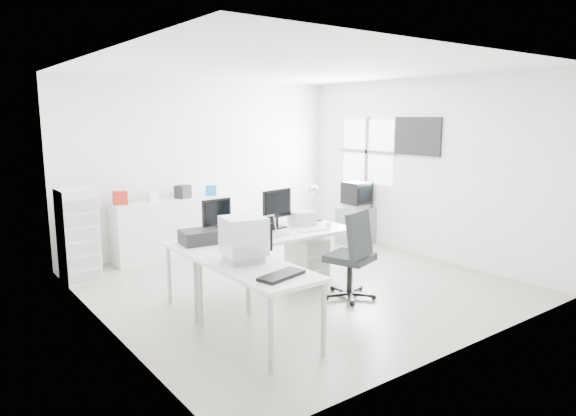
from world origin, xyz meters
TOP-DOWN VIEW (x-y plane):
  - floor at (0.00, 0.00)m, footprint 5.00×5.00m
  - ceiling at (0.00, 0.00)m, footprint 5.00×5.00m
  - back_wall at (0.00, 2.50)m, footprint 5.00×0.02m
  - left_wall at (-2.50, 0.00)m, footprint 0.02×5.00m
  - right_wall at (2.50, 0.00)m, footprint 0.02×5.00m
  - window at (2.48, 1.20)m, footprint 0.02×1.20m
  - wall_picture at (2.47, 0.10)m, footprint 0.04×0.90m
  - main_desk at (-0.53, -0.05)m, footprint 2.40×0.80m
  - side_desk at (-1.38, -1.15)m, footprint 0.70×1.40m
  - drawer_pedestal at (0.17, 0.00)m, footprint 0.40×0.50m
  - inkjet_printer at (-1.38, 0.05)m, footprint 0.48×0.39m
  - lcd_monitor_small at (-1.08, 0.20)m, footprint 0.40×0.25m
  - lcd_monitor_large at (-0.18, 0.20)m, footprint 0.52×0.27m
  - laptop at (-0.48, -0.15)m, footprint 0.44×0.45m
  - white_keyboard at (0.12, -0.20)m, footprint 0.43×0.15m
  - white_mouse at (0.42, -0.15)m, footprint 0.07×0.07m
  - laser_printer at (0.22, 0.17)m, footprint 0.37×0.33m
  - desk_lamp at (0.57, 0.25)m, footprint 0.20×0.20m
  - crt_monitor at (-1.38, -0.90)m, footprint 0.49×0.49m
  - black_keyboard at (-1.38, -1.55)m, footprint 0.52×0.30m
  - office_chair at (0.19, -0.81)m, footprint 0.82×0.82m
  - tv_cabinet at (2.22, 1.17)m, footprint 0.57×0.47m
  - crt_tv at (2.22, 1.17)m, footprint 0.50×0.48m
  - sideboard at (-0.76, 2.24)m, footprint 1.86×0.46m
  - clutter_box_a at (-1.56, 2.24)m, footprint 0.22×0.21m
  - clutter_box_b at (-1.06, 2.24)m, footprint 0.16×0.14m
  - clutter_box_c at (-0.56, 2.24)m, footprint 0.26×0.25m
  - clutter_box_d at (-0.06, 2.24)m, footprint 0.21×0.20m
  - clutter_bottle at (-1.86, 2.28)m, footprint 0.07×0.07m
  - filing_cabinet at (-2.28, 1.88)m, footprint 0.44×0.53m

SIDE VIEW (x-z plane):
  - floor at x=0.00m, z-range -0.01..0.01m
  - drawer_pedestal at x=0.17m, z-range 0.00..0.60m
  - tv_cabinet at x=2.22m, z-range 0.00..0.63m
  - main_desk at x=-0.53m, z-range 0.00..0.75m
  - side_desk at x=-1.38m, z-range 0.00..0.75m
  - sideboard at x=-0.76m, z-range 0.00..0.93m
  - office_chair at x=0.19m, z-range 0.00..1.13m
  - filing_cabinet at x=-2.28m, z-range 0.00..1.26m
  - white_keyboard at x=0.12m, z-range 0.75..0.77m
  - black_keyboard at x=-1.38m, z-range 0.75..0.78m
  - white_mouse at x=0.42m, z-range 0.75..0.82m
  - inkjet_printer at x=-1.38m, z-range 0.75..0.91m
  - laser_printer at x=0.22m, z-range 0.75..0.93m
  - crt_tv at x=2.22m, z-range 0.63..1.08m
  - laptop at x=-0.48m, z-range 0.75..0.99m
  - desk_lamp at x=0.57m, z-range 0.75..1.22m
  - crt_monitor at x=-1.38m, z-range 0.75..1.24m
  - lcd_monitor_small at x=-1.08m, z-range 0.75..1.24m
  - clutter_box_b at x=-1.06m, z-range 0.93..1.08m
  - lcd_monitor_large at x=-0.18m, z-range 0.75..1.26m
  - clutter_box_d at x=-0.06m, z-range 0.93..1.09m
  - clutter_box_a at x=-1.56m, z-range 0.93..1.12m
  - clutter_box_c at x=-0.56m, z-range 0.93..1.14m
  - clutter_bottle at x=-1.86m, z-range 0.93..1.15m
  - back_wall at x=0.00m, z-range 0.00..2.80m
  - left_wall at x=-2.50m, z-range 0.00..2.80m
  - right_wall at x=2.50m, z-range 0.00..2.80m
  - window at x=2.48m, z-range 1.05..2.15m
  - wall_picture at x=2.47m, z-range 1.60..2.20m
  - ceiling at x=0.00m, z-range 2.79..2.80m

